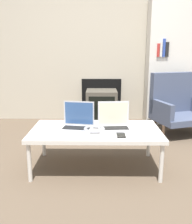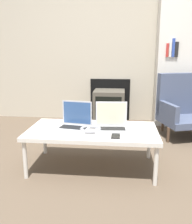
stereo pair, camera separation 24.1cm
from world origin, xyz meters
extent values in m
plane|color=brown|center=(0.00, 0.00, 0.00)|extent=(14.00, 14.00, 0.00)
cube|color=#B7AD99|center=(0.00, 2.13, 1.30)|extent=(7.00, 0.06, 2.60)
cube|color=black|center=(0.07, 2.09, 0.33)|extent=(0.63, 0.03, 0.66)
cube|color=silver|center=(0.00, 0.32, 0.36)|extent=(1.19, 0.63, 0.04)
cylinder|color=silver|center=(-0.56, 0.05, 0.17)|extent=(0.04, 0.04, 0.35)
cylinder|color=silver|center=(0.56, 0.05, 0.17)|extent=(0.04, 0.04, 0.35)
cylinder|color=silver|center=(-0.56, 0.60, 0.17)|extent=(0.04, 0.04, 0.35)
cylinder|color=silver|center=(0.56, 0.60, 0.17)|extent=(0.04, 0.04, 0.35)
cube|color=#B2B2B7|center=(-0.18, 0.31, 0.39)|extent=(0.33, 0.27, 0.02)
cube|color=black|center=(-0.18, 0.31, 0.40)|extent=(0.27, 0.16, 0.00)
cube|color=#B2B2B7|center=(-0.16, 0.42, 0.51)|extent=(0.29, 0.05, 0.23)
cube|color=#2D4C7F|center=(-0.16, 0.41, 0.51)|extent=(0.27, 0.05, 0.21)
cube|color=silver|center=(0.18, 0.31, 0.39)|extent=(0.31, 0.25, 0.02)
cube|color=black|center=(0.18, 0.31, 0.40)|extent=(0.26, 0.14, 0.00)
cube|color=silver|center=(0.17, 0.42, 0.51)|extent=(0.29, 0.03, 0.23)
cube|color=beige|center=(0.17, 0.41, 0.51)|extent=(0.27, 0.03, 0.21)
torus|color=gray|center=(-0.01, 0.27, 0.40)|extent=(0.20, 0.20, 0.03)
cube|color=black|center=(0.22, 0.13, 0.39)|extent=(0.07, 0.12, 0.01)
cube|color=#4C473D|center=(0.07, 1.85, 0.26)|extent=(0.46, 0.45, 0.52)
cube|color=black|center=(0.07, 1.63, 0.26)|extent=(0.38, 0.01, 0.40)
cube|color=#47516B|center=(1.12, 1.32, 0.23)|extent=(0.80, 0.72, 0.08)
cube|color=#47516B|center=(1.05, 1.54, 0.54)|extent=(0.66, 0.30, 0.55)
cube|color=#47516B|center=(0.83, 1.23, 0.37)|extent=(0.21, 0.49, 0.20)
cylinder|color=#4C3828|center=(0.84, 1.10, 0.09)|extent=(0.04, 0.04, 0.19)
cylinder|color=#4C3828|center=(0.84, 1.55, 0.09)|extent=(0.04, 0.04, 0.19)
cube|color=silver|center=(1.16, 1.93, 0.92)|extent=(0.82, 0.30, 1.84)
cube|color=#B22D28|center=(0.87, 1.76, 1.11)|extent=(0.03, 0.02, 0.18)
cube|color=silver|center=(0.91, 1.76, 1.12)|extent=(0.03, 0.02, 0.21)
cube|color=#2D479E|center=(0.95, 1.76, 1.14)|extent=(0.04, 0.02, 0.25)
cube|color=black|center=(1.00, 1.76, 1.11)|extent=(0.04, 0.02, 0.20)
camera|label=1|loc=(0.03, -1.89, 1.08)|focal=40.00mm
camera|label=2|loc=(0.27, -1.88, 1.08)|focal=40.00mm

